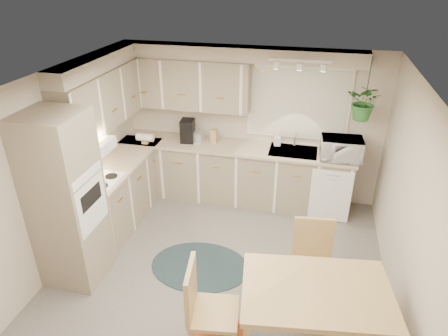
{
  "coord_description": "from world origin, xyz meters",
  "views": [
    {
      "loc": [
        0.94,
        -3.68,
        3.46
      ],
      "look_at": [
        -0.06,
        0.55,
        1.2
      ],
      "focal_mm": 32.0,
      "sensor_mm": 36.0,
      "label": 1
    }
  ],
  "objects_px": {
    "braided_rug": "(200,266)",
    "dining_table": "(312,323)",
    "chair_back": "(313,267)",
    "microwave": "(341,146)",
    "chair_left": "(214,310)"
  },
  "relations": [
    {
      "from": "microwave",
      "to": "dining_table",
      "type": "bearing_deg",
      "value": -98.66
    },
    {
      "from": "dining_table",
      "to": "microwave",
      "type": "distance_m",
      "value": 2.7
    },
    {
      "from": "braided_rug",
      "to": "microwave",
      "type": "bearing_deg",
      "value": 44.74
    },
    {
      "from": "chair_back",
      "to": "microwave",
      "type": "xyz_separation_m",
      "value": [
        0.27,
        1.88,
        0.64
      ]
    },
    {
      "from": "dining_table",
      "to": "chair_back",
      "type": "bearing_deg",
      "value": 92.6
    },
    {
      "from": "chair_back",
      "to": "braided_rug",
      "type": "relative_size",
      "value": 0.78
    },
    {
      "from": "braided_rug",
      "to": "chair_left",
      "type": "bearing_deg",
      "value": -66.46
    },
    {
      "from": "chair_back",
      "to": "braided_rug",
      "type": "height_order",
      "value": "chair_back"
    },
    {
      "from": "dining_table",
      "to": "chair_back",
      "type": "xyz_separation_m",
      "value": [
        -0.03,
        0.71,
        0.07
      ]
    },
    {
      "from": "microwave",
      "to": "chair_back",
      "type": "bearing_deg",
      "value": -101.54
    },
    {
      "from": "chair_left",
      "to": "braided_rug",
      "type": "bearing_deg",
      "value": -164.82
    },
    {
      "from": "braided_rug",
      "to": "dining_table",
      "type": "bearing_deg",
      "value": -34.57
    },
    {
      "from": "chair_back",
      "to": "microwave",
      "type": "distance_m",
      "value": 2.01
    },
    {
      "from": "chair_back",
      "to": "braided_rug",
      "type": "bearing_deg",
      "value": -17.52
    },
    {
      "from": "chair_back",
      "to": "microwave",
      "type": "bearing_deg",
      "value": -104.88
    }
  ]
}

